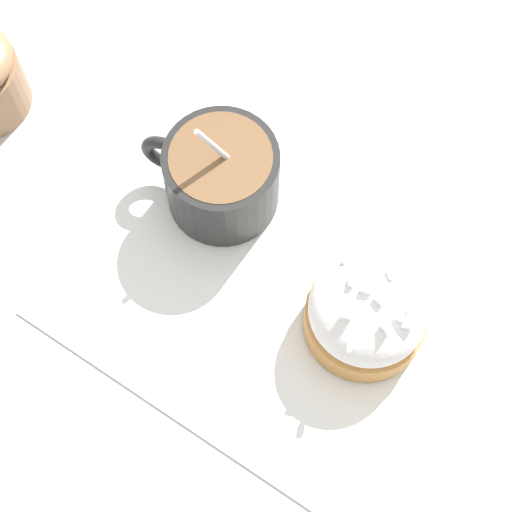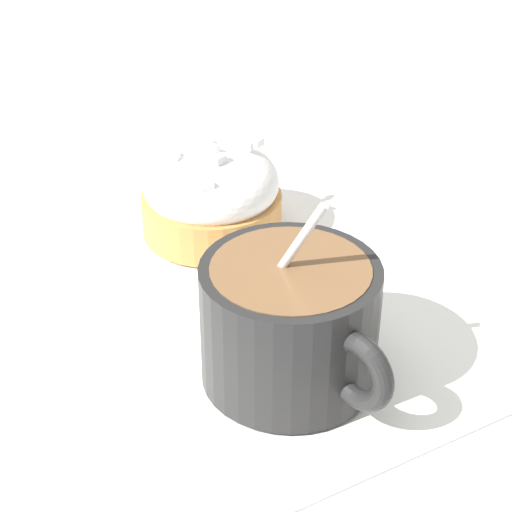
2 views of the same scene
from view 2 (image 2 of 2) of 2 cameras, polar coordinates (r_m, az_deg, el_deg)
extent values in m
plane|color=#B2B2B7|center=(0.46, 0.00, -2.67)|extent=(3.00, 3.00, 0.00)
cube|color=white|center=(0.46, 0.00, -2.52)|extent=(0.31, 0.30, 0.00)
cylinder|color=black|center=(0.39, 2.23, -4.51)|extent=(0.08, 0.08, 0.06)
cylinder|color=brown|center=(0.37, 2.31, -1.47)|extent=(0.07, 0.07, 0.01)
torus|color=black|center=(0.36, 7.41, -7.43)|extent=(0.04, 0.02, 0.04)
ellipsoid|color=silver|center=(0.39, 5.03, -7.68)|extent=(0.03, 0.03, 0.01)
cylinder|color=silver|center=(0.38, 1.25, -1.41)|extent=(0.04, 0.03, 0.08)
cylinder|color=#C18442|center=(0.51, -2.65, 2.95)|extent=(0.08, 0.08, 0.02)
ellipsoid|color=white|center=(0.50, -2.71, 4.97)|extent=(0.08, 0.08, 0.04)
cube|color=white|center=(0.51, 0.17, 7.55)|extent=(0.01, 0.01, 0.00)
cube|color=white|center=(0.48, -2.93, 7.18)|extent=(0.01, 0.01, 0.00)
cube|color=white|center=(0.48, -5.27, 6.61)|extent=(0.01, 0.01, 0.00)
cube|color=white|center=(0.51, -2.61, 8.17)|extent=(0.01, 0.00, 0.00)
cube|color=white|center=(0.51, -4.15, 7.99)|extent=(0.01, 0.00, 0.00)
cube|color=white|center=(0.49, -0.60, 7.37)|extent=(0.01, 0.01, 0.00)
cube|color=white|center=(0.49, -3.64, 7.58)|extent=(0.01, 0.00, 0.00)
cube|color=white|center=(0.47, -2.60, 6.52)|extent=(0.00, 0.01, 0.00)
cube|color=white|center=(0.50, -5.11, 7.66)|extent=(0.00, 0.01, 0.00)
cube|color=white|center=(0.51, -3.87, 8.07)|extent=(0.01, 0.01, 0.00)
cube|color=white|center=(0.46, -3.24, 4.68)|extent=(0.00, 0.01, 0.00)
cube|color=white|center=(0.47, -2.72, 6.36)|extent=(0.01, 0.01, 0.00)
camera|label=1|loc=(0.66, 20.95, 58.43)|focal=60.00mm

